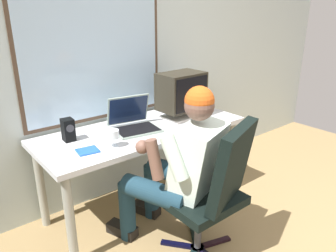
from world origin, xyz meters
TOP-DOWN VIEW (x-y plane):
  - wall_rear at (-0.01, 2.26)m, footprint 5.86×0.08m
  - desk at (-0.10, 1.85)m, footprint 1.70×0.69m
  - office_chair at (-0.10, 1.05)m, footprint 0.58×0.59m
  - person_seated at (-0.19, 1.32)m, footprint 0.69×0.89m
  - crt_monitor at (0.31, 1.86)m, footprint 0.40×0.28m
  - laptop at (-0.17, 1.90)m, footprint 0.40×0.38m
  - wine_glass at (-0.48, 1.68)m, footprint 0.09×0.09m
  - desk_speaker at (-0.67, 1.98)m, footprint 0.08×0.10m
  - cd_case at (-0.66, 1.72)m, footprint 0.16×0.14m

SIDE VIEW (x-z plane):
  - office_chair at x=-0.10m, z-range 0.06..1.05m
  - person_seated at x=-0.19m, z-range 0.02..1.22m
  - desk at x=-0.10m, z-range 0.27..1.00m
  - cd_case at x=-0.66m, z-range 0.72..0.73m
  - laptop at x=-0.17m, z-range 0.66..0.92m
  - desk_speaker at x=-0.67m, z-range 0.72..0.89m
  - wine_glass at x=-0.48m, z-range 0.75..0.87m
  - crt_monitor at x=0.31m, z-range 0.75..1.15m
  - wall_rear at x=-0.01m, z-range 0.01..2.52m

